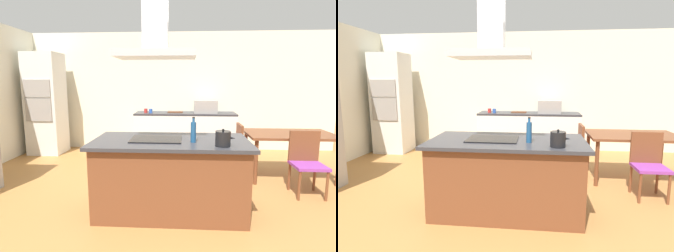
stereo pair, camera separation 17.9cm
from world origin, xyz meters
TOP-DOWN VIEW (x-y plane):
  - ground at (0.00, 1.50)m, footprint 16.00×16.00m
  - wall_back at (0.00, 3.25)m, footprint 7.20×0.10m
  - kitchen_island at (0.00, 0.00)m, footprint 1.85×0.95m
  - cooktop at (-0.17, 0.00)m, footprint 0.60×0.44m
  - tea_kettle at (0.57, -0.30)m, footprint 0.21×0.16m
  - olive_oil_bottle at (0.26, -0.12)m, footprint 0.06×0.06m
  - back_counter at (0.17, 2.88)m, footprint 2.23×0.62m
  - countertop_microwave at (0.62, 2.88)m, footprint 0.50×0.38m
  - coffee_mug_red at (-0.71, 2.85)m, footprint 0.08×0.08m
  - coffee_mug_blue at (-0.59, 2.80)m, footprint 0.08×0.08m
  - cutting_board at (-0.05, 2.93)m, footprint 0.34×0.24m
  - wall_oven_stack at (-2.90, 2.65)m, footprint 0.70×0.66m
  - dining_table at (1.89, 1.34)m, footprint 1.40×0.90m
  - chair_facing_island at (1.89, 0.67)m, footprint 0.42×0.42m
  - chair_at_left_end at (0.97, 1.34)m, footprint 0.42×0.42m
  - range_hood at (-0.17, 0.00)m, footprint 0.90×0.55m

SIDE VIEW (x-z plane):
  - ground at x=0.00m, z-range 0.00..0.00m
  - back_counter at x=0.17m, z-range 0.00..0.90m
  - kitchen_island at x=0.00m, z-range 0.00..0.90m
  - chair_facing_island at x=1.89m, z-range 0.06..0.95m
  - chair_at_left_end at x=0.97m, z-range 0.06..0.95m
  - dining_table at x=1.89m, z-range 0.29..1.04m
  - cooktop at x=-0.17m, z-range 0.90..0.91m
  - cutting_board at x=-0.05m, z-range 0.90..0.92m
  - coffee_mug_red at x=-0.71m, z-range 0.90..0.99m
  - coffee_mug_blue at x=-0.59m, z-range 0.90..0.99m
  - tea_kettle at x=0.57m, z-range 0.89..1.08m
  - olive_oil_bottle at x=0.26m, z-range 0.88..1.17m
  - countertop_microwave at x=0.62m, z-range 0.90..1.18m
  - wall_oven_stack at x=-2.90m, z-range 0.00..2.20m
  - wall_back at x=0.00m, z-range 0.00..2.70m
  - range_hood at x=-0.17m, z-range 1.71..2.49m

